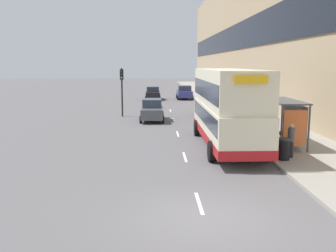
{
  "coord_description": "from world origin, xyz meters",
  "views": [
    {
      "loc": [
        -1.42,
        -10.72,
        4.59
      ],
      "look_at": [
        -0.46,
        19.26,
        -0.4
      ],
      "focal_mm": 40.0,
      "sensor_mm": 36.0,
      "label": 1
    }
  ],
  "objects": [
    {
      "name": "traffic_light_far_kerb",
      "position": [
        -4.4,
        22.12,
        2.87
      ],
      "size": [
        0.3,
        0.32,
        4.23
      ],
      "color": "black",
      "rests_on": "ground_plane"
    },
    {
      "name": "lane_mark_2",
      "position": [
        0.0,
        13.6,
        0.01
      ],
      "size": [
        0.12,
        2.0,
        0.01
      ],
      "color": "silver",
      "rests_on": "ground_plane"
    },
    {
      "name": "litter_bin",
      "position": [
        4.55,
        6.16,
        0.67
      ],
      "size": [
        0.55,
        0.55,
        1.05
      ],
      "color": "black",
      "rests_on": "ground_plane"
    },
    {
      "name": "pedestrian_1",
      "position": [
        5.03,
        6.61,
        0.98
      ],
      "size": [
        0.33,
        0.33,
        1.65
      ],
      "color": "#23232D",
      "rests_on": "ground_plane"
    },
    {
      "name": "ground_plane",
      "position": [
        0.0,
        0.0,
        0.0
      ],
      "size": [
        220.0,
        220.0,
        0.0
      ],
      "primitive_type": "plane",
      "color": "#5B595B"
    },
    {
      "name": "bus_shelter",
      "position": [
        5.77,
        9.31,
        1.88
      ],
      "size": [
        1.6,
        4.2,
        2.48
      ],
      "color": "#4C4C51",
      "rests_on": "ground_plane"
    },
    {
      "name": "car_2",
      "position": [
        3.11,
        21.88,
        0.88
      ],
      "size": [
        1.94,
        4.17,
        1.8
      ],
      "color": "#4C5156",
      "rests_on": "ground_plane"
    },
    {
      "name": "pedestrian_at_shelter",
      "position": [
        5.74,
        14.02,
        0.96
      ],
      "size": [
        0.32,
        0.32,
        1.61
      ],
      "color": "#23232D",
      "rests_on": "ground_plane"
    },
    {
      "name": "car_3",
      "position": [
        -1.84,
        37.94,
        0.84
      ],
      "size": [
        1.96,
        4.34,
        1.68
      ],
      "rotation": [
        0.0,
        0.0,
        3.14
      ],
      "color": "black",
      "rests_on": "ground_plane"
    },
    {
      "name": "lane_mark_4",
      "position": [
        0.0,
        26.09,
        0.01
      ],
      "size": [
        0.12,
        2.0,
        0.01
      ],
      "color": "silver",
      "rests_on": "ground_plane"
    },
    {
      "name": "terrace_facade",
      "position": [
        10.49,
        38.5,
        8.94
      ],
      "size": [
        3.1,
        93.0,
        17.89
      ],
      "color": "tan",
      "rests_on": "ground_plane"
    },
    {
      "name": "car_1",
      "position": [
        -1.76,
        19.58,
        0.87
      ],
      "size": [
        1.92,
        4.13,
        1.76
      ],
      "rotation": [
        0.0,
        0.0,
        3.14
      ],
      "color": "#4C5156",
      "rests_on": "ground_plane"
    },
    {
      "name": "car_0",
      "position": [
        2.31,
        38.43,
        0.88
      ],
      "size": [
        2.04,
        4.17,
        1.78
      ],
      "color": "navy",
      "rests_on": "ground_plane"
    },
    {
      "name": "lane_mark_1",
      "position": [
        0.0,
        7.36,
        0.01
      ],
      "size": [
        0.12,
        2.0,
        0.01
      ],
      "color": "silver",
      "rests_on": "ground_plane"
    },
    {
      "name": "double_decker_bus_near",
      "position": [
        2.48,
        9.61,
        2.28
      ],
      "size": [
        2.85,
        10.15,
        4.3
      ],
      "color": "beige",
      "rests_on": "ground_plane"
    },
    {
      "name": "lane_mark_0",
      "position": [
        0.0,
        1.12,
        0.01
      ],
      "size": [
        0.12,
        2.0,
        0.01
      ],
      "color": "silver",
      "rests_on": "ground_plane"
    },
    {
      "name": "lane_mark_3",
      "position": [
        0.0,
        19.85,
        0.01
      ],
      "size": [
        0.12,
        2.0,
        0.01
      ],
      "color": "silver",
      "rests_on": "ground_plane"
    },
    {
      "name": "pavement",
      "position": [
        6.5,
        38.5,
        0.07
      ],
      "size": [
        5.0,
        93.0,
        0.14
      ],
      "color": "gray",
      "rests_on": "ground_plane"
    }
  ]
}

